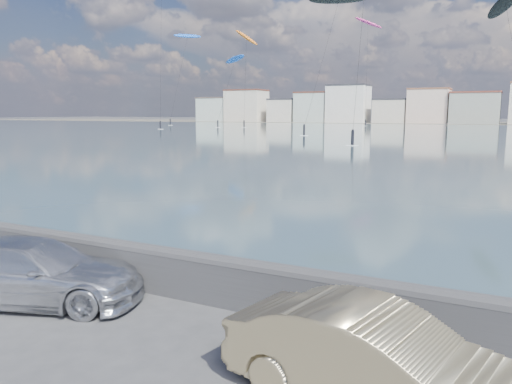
# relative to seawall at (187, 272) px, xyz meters

# --- Properties ---
(ground) EXTENTS (700.00, 700.00, 0.00)m
(ground) POSITION_rel_seawall_xyz_m (0.00, -2.70, -0.58)
(ground) COLOR #333335
(ground) RESTS_ON ground
(bay_water) EXTENTS (500.00, 177.00, 0.00)m
(bay_water) POSITION_rel_seawall_xyz_m (0.00, 88.80, -0.58)
(bay_water) COLOR #395D67
(bay_water) RESTS_ON ground
(far_shore_strip) EXTENTS (500.00, 60.00, 0.00)m
(far_shore_strip) POSITION_rel_seawall_xyz_m (0.00, 197.30, -0.57)
(far_shore_strip) COLOR #4C473D
(far_shore_strip) RESTS_ON ground
(seawall) EXTENTS (400.00, 0.36, 1.08)m
(seawall) POSITION_rel_seawall_xyz_m (0.00, 0.00, 0.00)
(seawall) COLOR #28282B
(seawall) RESTS_ON ground
(far_buildings) EXTENTS (240.79, 13.26, 14.60)m
(far_buildings) POSITION_rel_seawall_xyz_m (1.31, 183.30, 5.44)
(far_buildings) COLOR #B7C6BC
(far_buildings) RESTS_ON ground
(car_silver) EXTENTS (4.95, 3.36, 1.33)m
(car_silver) POSITION_rel_seawall_xyz_m (-2.71, -1.64, 0.08)
(car_silver) COLOR silver
(car_silver) RESTS_ON ground
(car_champagne) EXTENTS (4.44, 2.27, 1.40)m
(car_champagne) POSITION_rel_seawall_xyz_m (4.60, -2.25, 0.12)
(car_champagne) COLOR tan
(car_champagne) RESTS_ON ground
(kitesurfer_2) EXTENTS (7.75, 15.56, 21.67)m
(kitesurfer_2) POSITION_rel_seawall_xyz_m (3.94, 73.49, 18.42)
(kitesurfer_2) COLOR black
(kitesurfer_2) RESTS_ON ground
(kitesurfer_4) EXTENTS (10.93, 12.43, 24.75)m
(kitesurfer_4) POSITION_rel_seawall_xyz_m (-22.71, 79.82, 22.86)
(kitesurfer_4) COLOR black
(kitesurfer_4) RESTS_ON ground
(kitesurfer_9) EXTENTS (9.26, 12.00, 27.40)m
(kitesurfer_9) POSITION_rel_seawall_xyz_m (-60.72, 116.46, 23.43)
(kitesurfer_9) COLOR orange
(kitesurfer_9) RESTS_ON ground
(kitesurfer_12) EXTENTS (8.94, 13.08, 33.49)m
(kitesurfer_12) POSITION_rel_seawall_xyz_m (-35.67, 148.90, 30.18)
(kitesurfer_12) COLOR #E5338C
(kitesurfer_12) RESTS_ON ground
(kitesurfer_15) EXTENTS (8.16, 11.18, 19.76)m
(kitesurfer_15) POSITION_rel_seawall_xyz_m (-62.67, 113.24, 17.36)
(kitesurfer_15) COLOR blue
(kitesurfer_15) RESTS_ON ground
(kitesurfer_17) EXTENTS (6.40, 12.24, 28.64)m
(kitesurfer_17) POSITION_rel_seawall_xyz_m (-85.62, 124.32, 26.54)
(kitesurfer_17) COLOR blue
(kitesurfer_17) RESTS_ON ground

